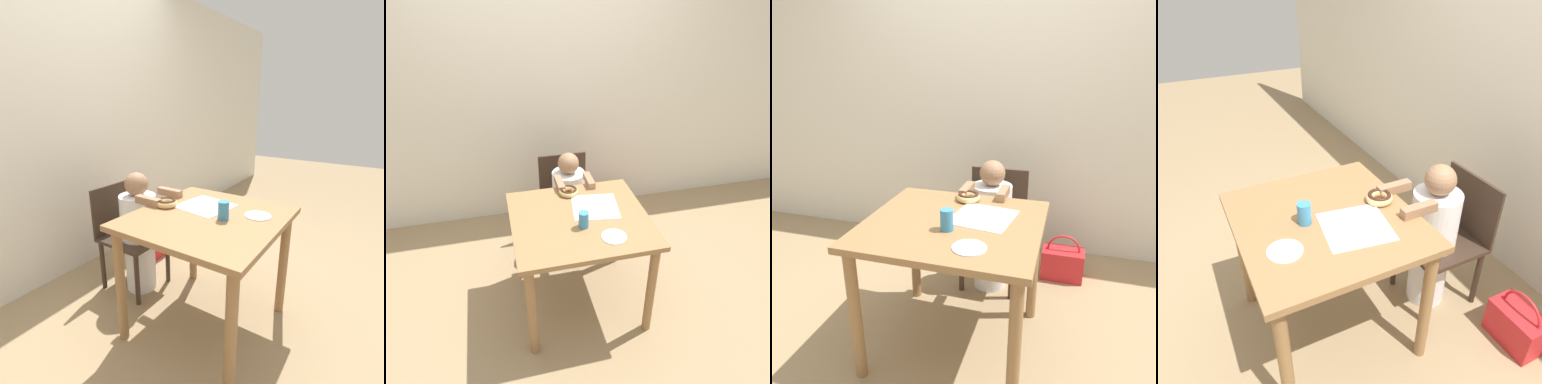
# 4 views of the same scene
# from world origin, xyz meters

# --- Properties ---
(ground_plane) EXTENTS (12.00, 12.00, 0.00)m
(ground_plane) POSITION_xyz_m (0.00, 0.00, 0.00)
(ground_plane) COLOR #997F5B
(wall_back) EXTENTS (8.00, 0.05, 2.50)m
(wall_back) POSITION_xyz_m (0.00, 1.33, 1.25)
(wall_back) COLOR silver
(wall_back) RESTS_ON ground_plane
(dining_table) EXTENTS (0.90, 0.84, 0.77)m
(dining_table) POSITION_xyz_m (0.00, 0.00, 0.64)
(dining_table) COLOR olive
(dining_table) RESTS_ON ground_plane
(chair) EXTENTS (0.42, 0.43, 0.80)m
(chair) POSITION_xyz_m (0.06, 0.75, 0.43)
(chair) COLOR #38281E
(chair) RESTS_ON ground_plane
(child_figure) EXTENTS (0.28, 0.44, 0.93)m
(child_figure) POSITION_xyz_m (0.06, 0.63, 0.46)
(child_figure) COLOR white
(child_figure) RESTS_ON ground_plane
(donut) EXTENTS (0.14, 0.14, 0.05)m
(donut) POSITION_xyz_m (-0.01, 0.31, 0.79)
(donut) COLOR #DBB270
(donut) RESTS_ON dining_table
(napkin) EXTENTS (0.35, 0.35, 0.00)m
(napkin) POSITION_xyz_m (0.13, 0.10, 0.77)
(napkin) COLOR white
(napkin) RESTS_ON dining_table
(handbag) EXTENTS (0.30, 0.18, 0.35)m
(handbag) POSITION_xyz_m (0.56, 0.88, 0.12)
(handbag) COLOR red
(handbag) RESTS_ON ground_plane
(cup) EXTENTS (0.07, 0.07, 0.11)m
(cup) POSITION_xyz_m (-0.00, -0.10, 0.82)
(cup) COLOR teal
(cup) RESTS_ON dining_table
(plate) EXTENTS (0.16, 0.16, 0.01)m
(plate) POSITION_xyz_m (0.15, -0.25, 0.77)
(plate) COLOR white
(plate) RESTS_ON dining_table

